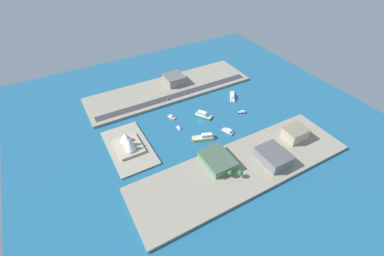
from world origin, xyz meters
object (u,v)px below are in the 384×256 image
object	(u,v)px
ferry_yellow_fast	(204,137)
water_taxi_orange	(171,117)
ferry_green_doubledeck	(203,115)
sailboat_small_white	(179,128)
taxi_yellow_cab	(187,93)
office_block_beige	(295,133)
terminal_long_green	(217,160)
traffic_light_waterfront	(159,101)
warehouse_low_gray	(273,157)
ferry_white_commuter	(232,96)
catamaran_blue	(228,131)
patrol_launch_navy	(242,112)
sedan_silver	(169,99)
opera_landmark	(128,142)
carpark_squat_concrete	(174,79)

from	to	relation	value
ferry_yellow_fast	water_taxi_orange	size ratio (longest dim) A/B	2.27
ferry_green_doubledeck	sailboat_small_white	distance (m)	38.73
sailboat_small_white	taxi_yellow_cab	bearing A→B (deg)	-36.17
office_block_beige	terminal_long_green	bearing A→B (deg)	83.97
office_block_beige	traffic_light_waterfront	distance (m)	175.52
sailboat_small_white	warehouse_low_gray	size ratio (longest dim) A/B	0.36
ferry_yellow_fast	ferry_white_commuter	world-z (taller)	ferry_yellow_fast
catamaran_blue	traffic_light_waterfront	world-z (taller)	traffic_light_waterfront
ferry_yellow_fast	patrol_launch_navy	bearing A→B (deg)	-75.22
ferry_green_doubledeck	sedan_silver	distance (m)	57.48
patrol_launch_navy	warehouse_low_gray	bearing A→B (deg)	162.91
water_taxi_orange	ferry_white_commuter	bearing A→B (deg)	-89.86
catamaran_blue	patrol_launch_navy	world-z (taller)	catamaran_blue
ferry_yellow_fast	water_taxi_orange	distance (m)	56.53
opera_landmark	warehouse_low_gray	bearing A→B (deg)	-127.50
sailboat_small_white	terminal_long_green	world-z (taller)	terminal_long_green
sailboat_small_white	ferry_white_commuter	bearing A→B (deg)	-76.43
ferry_white_commuter	patrol_launch_navy	distance (m)	37.64
ferry_yellow_fast	patrol_launch_navy	world-z (taller)	ferry_yellow_fast
water_taxi_orange	catamaran_blue	size ratio (longest dim) A/B	0.70
terminal_long_green	opera_landmark	bearing A→B (deg)	45.94
ferry_white_commuter	opera_landmark	xyz separation A→B (m)	(-26.53, 162.04, 7.13)
ferry_yellow_fast	traffic_light_waterfront	distance (m)	88.17
office_block_beige	taxi_yellow_cab	bearing A→B (deg)	23.73
catamaran_blue	opera_landmark	distance (m)	117.64
ferry_green_doubledeck	ferry_white_commuter	xyz separation A→B (m)	(17.59, -59.29, -0.67)
warehouse_low_gray	traffic_light_waterfront	world-z (taller)	warehouse_low_gray
ferry_yellow_fast	terminal_long_green	size ratio (longest dim) A/B	0.73
water_taxi_orange	patrol_launch_navy	xyz separation A→B (m)	(-35.90, -85.41, 0.10)
sailboat_small_white	office_block_beige	world-z (taller)	office_block_beige
ferry_white_commuter	traffic_light_waterfront	size ratio (longest dim) A/B	4.01
terminal_long_green	opera_landmark	distance (m)	100.84
sailboat_small_white	patrol_launch_navy	world-z (taller)	sailboat_small_white
patrol_launch_navy	taxi_yellow_cab	distance (m)	84.38
ferry_yellow_fast	warehouse_low_gray	bearing A→B (deg)	-147.54
ferry_yellow_fast	ferry_green_doubledeck	distance (m)	42.48
patrol_launch_navy	opera_landmark	distance (m)	151.98
traffic_light_waterfront	carpark_squat_concrete	bearing A→B (deg)	-46.43
terminal_long_green	ferry_white_commuter	bearing A→B (deg)	-42.82
sailboat_small_white	opera_landmark	xyz separation A→B (m)	(-2.99, 64.51, 8.06)
carpark_squat_concrete	sedan_silver	bearing A→B (deg)	144.07
patrol_launch_navy	traffic_light_waterfront	distance (m)	110.99
office_block_beige	warehouse_low_gray	bearing A→B (deg)	108.29
sailboat_small_white	carpark_squat_concrete	xyz separation A→B (m)	(95.32, -41.48, 8.44)
ferry_green_doubledeck	patrol_launch_navy	distance (m)	52.15
terminal_long_green	sedan_silver	bearing A→B (deg)	-2.94
sailboat_small_white	traffic_light_waterfront	xyz separation A→B (m)	(55.18, 0.72, 6.60)
sailboat_small_white	opera_landmark	size ratio (longest dim) A/B	0.34
sailboat_small_white	patrol_launch_navy	xyz separation A→B (m)	(-12.59, -86.96, 0.35)
ferry_green_doubledeck	traffic_light_waterfront	size ratio (longest dim) A/B	3.57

